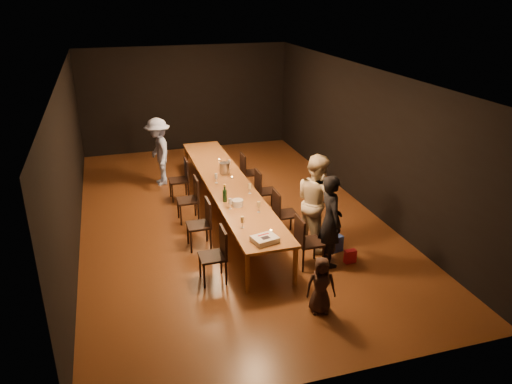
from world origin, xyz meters
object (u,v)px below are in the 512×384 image
object	(u,v)px
chair_right_3	(251,172)
chair_left_2	(188,200)
woman_tan	(317,201)
birthday_cake	(265,239)
champagne_bottle	(225,193)
chair_left_1	(199,225)
child	(321,285)
chair_left_3	(179,180)
chair_right_0	(310,241)
plate_stack	(237,203)
woman_birthday	(331,221)
chair_left_0	(212,256)
table	(228,185)
man_blue	(159,152)
chair_right_1	(286,213)
ice_bucket	(224,168)
chair_right_2	(267,191)

from	to	relation	value
chair_right_3	chair_left_2	bearing A→B (deg)	-54.78
chair_right_3	woman_tan	bearing A→B (deg)	7.46
birthday_cake	champagne_bottle	distance (m)	1.77
chair_right_3	birthday_cake	distance (m)	4.01
chair_left_1	child	xyz separation A→B (m)	(1.35, -2.48, -0.02)
chair_left_3	child	bearing A→B (deg)	-164.54
chair_right_0	woman_tan	xyz separation A→B (m)	(0.39, 0.65, 0.43)
plate_stack	chair_right_3	bearing A→B (deg)	68.31
chair_left_2	champagne_bottle	size ratio (longest dim) A/B	2.69
chair_left_3	woman_birthday	size ratio (longest dim) A/B	0.57
chair_right_0	chair_left_2	distance (m)	2.94
chair_left_0	woman_tan	xyz separation A→B (m)	(2.09, 0.65, 0.43)
table	man_blue	size ratio (longest dim) A/B	3.64
table	birthday_cake	size ratio (longest dim) A/B	13.40
chair_right_1	chair_left_3	size ratio (longest dim) A/B	1.00
chair_left_0	birthday_cake	distance (m)	0.91
chair_right_1	birthday_cake	size ratio (longest dim) A/B	2.08
table	chair_right_3	distance (m)	1.49
champagne_bottle	table	bearing A→B (deg)	73.28
chair_left_1	man_blue	distance (m)	3.52
child	ice_bucket	bearing A→B (deg)	109.43
woman_tan	ice_bucket	size ratio (longest dim) A/B	7.48
birthday_cake	champagne_bottle	xyz separation A→B (m)	(-0.23, 1.75, 0.13)
chair_right_0	chair_right_3	distance (m)	3.60
chair_right_2	plate_stack	world-z (taller)	chair_right_2
man_blue	table	bearing A→B (deg)	21.48
chair_right_1	chair_left_3	bearing A→B (deg)	-144.69
chair_left_3	ice_bucket	world-z (taller)	ice_bucket
plate_stack	ice_bucket	world-z (taller)	ice_bucket
chair_right_0	chair_left_2	world-z (taller)	same
chair_right_2	man_blue	xyz separation A→B (m)	(-2.00, 2.28, 0.36)
woman_birthday	man_blue	xyz separation A→B (m)	(-2.36, 4.71, 0.00)
chair_right_1	birthday_cake	distance (m)	1.78
child	plate_stack	xyz separation A→B (m)	(-0.61, 2.47, 0.36)
table	chair_right_1	xyz separation A→B (m)	(0.85, -1.20, -0.24)
chair_right_0	man_blue	bearing A→B (deg)	-156.88
chair_left_2	man_blue	bearing A→B (deg)	7.48
woman_tan	child	distance (m)	2.11
child	chair_right_2	bearing A→B (deg)	98.23
birthday_cake	chair_right_0	bearing A→B (deg)	4.73
man_blue	child	distance (m)	6.20
chair_left_1	chair_right_3	bearing A→B (deg)	-35.31
chair_right_3	woman_birthday	distance (m)	3.66
chair_right_2	child	size ratio (longest dim) A/B	1.04
chair_right_3	table	bearing A→B (deg)	-35.31
chair_right_0	child	size ratio (longest dim) A/B	1.04
chair_left_2	chair_right_0	bearing A→B (deg)	-144.69
chair_right_0	chair_right_3	world-z (taller)	same
woman_birthday	woman_tan	bearing A→B (deg)	-0.33
chair_left_0	man_blue	xyz separation A→B (m)	(-0.30, 4.68, 0.36)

